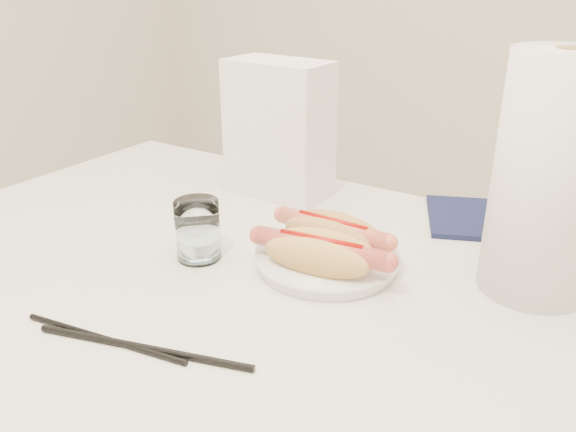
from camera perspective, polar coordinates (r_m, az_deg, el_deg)
The scene contains 10 objects.
table at distance 0.78m, azimuth -2.40°, elevation -10.41°, with size 1.20×0.80×0.75m.
plate at distance 0.79m, azimuth 3.85°, elevation -4.43°, with size 0.19×0.19×0.02m, color white.
hotdog_left at distance 0.80m, azimuth 4.40°, elevation -1.65°, with size 0.17×0.07×0.05m.
hotdog_right at distance 0.74m, azimuth 3.22°, elevation -3.69°, with size 0.18×0.09×0.05m.
water_glass at distance 0.80m, azimuth -8.90°, elevation -1.37°, with size 0.06×0.06×0.09m, color white.
chopstick_near at distance 0.67m, azimuth -17.68°, elevation -11.43°, with size 0.01×0.01×0.21m, color black.
chopstick_far at distance 0.65m, azimuth -14.11°, elevation -12.46°, with size 0.01×0.01×0.25m, color black.
napkin_box at distance 1.01m, azimuth -0.90°, elevation 8.54°, with size 0.18×0.10×0.23m, color white.
navy_napkin at distance 0.98m, azimuth 18.43°, elevation -0.23°, with size 0.16×0.16×0.01m, color #121738.
paper_towel_roll at distance 0.75m, azimuth 24.46°, elevation 3.41°, with size 0.13×0.13×0.30m, color white.
Camera 1 is at (0.38, -0.53, 1.13)m, focal length 36.03 mm.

